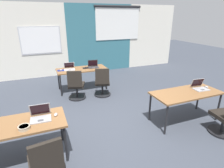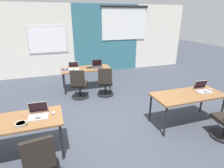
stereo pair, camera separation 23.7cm
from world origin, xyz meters
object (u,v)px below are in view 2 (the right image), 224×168
mouse_far_right (90,67)px  mouse_near_left_inner (53,113)px  mouse_far_left (65,69)px  mouse_near_right_end (210,89)px  desk_near_left (13,124)px  chair_far_left (79,86)px  chair_far_right (105,84)px  laptop_far_right (97,66)px  laptop_far_left (74,67)px  laptop_near_left_inner (38,113)px  snack_bowl (21,124)px  chair_near_left_inner (41,164)px  laptop_near_right_end (203,89)px  desk_near_right (188,97)px  desk_far_center (86,70)px

mouse_far_right → mouse_near_left_inner: bearing=-114.0°
mouse_far_left → mouse_near_right_end: bearing=-42.4°
desk_near_left → chair_far_left: size_ratio=1.74×
chair_far_right → chair_far_left: size_ratio=1.00×
laptop_far_right → laptop_far_left: 0.78m
laptop_near_left_inner → snack_bowl: size_ratio=1.93×
laptop_far_right → chair_near_left_inner: bearing=-108.8°
mouse_far_right → snack_bowl: bearing=-119.7°
mouse_near_left_inner → chair_far_right: bearing=52.5°
laptop_near_right_end → laptop_far_right: bearing=127.8°
laptop_far_left → mouse_near_right_end: 3.96m
laptop_near_right_end → snack_bowl: 3.77m
desk_near_right → desk_far_center: bearing=122.0°
laptop_far_right → mouse_near_right_end: laptop_far_right is taller
laptop_far_left → desk_near_right: bearing=-46.0°
desk_far_center → mouse_far_right: mouse_far_right is taller
desk_far_center → desk_near_right: bearing=-58.0°
laptop_near_left_inner → laptop_far_left: bearing=74.0°
chair_far_left → laptop_far_left: bearing=-67.2°
mouse_far_right → mouse_far_left: 0.80m
desk_near_right → desk_far_center: size_ratio=1.00×
desk_far_center → laptop_near_right_end: laptop_near_right_end is taller
desk_near_left → laptop_near_right_end: size_ratio=4.50×
desk_far_center → chair_far_right: size_ratio=1.74×
laptop_far_right → mouse_near_right_end: size_ratio=3.56×
laptop_far_left → mouse_far_left: 0.27m
desk_far_center → mouse_near_right_end: bearing=-48.9°
chair_far_right → snack_bowl: (-2.02, -2.24, 0.38)m
laptop_far_right → chair_far_right: (0.04, -0.78, -0.39)m
chair_near_left_inner → mouse_far_right: bearing=-120.2°
laptop_far_right → laptop_near_left_inner: bearing=-115.0°
snack_bowl → mouse_far_left: bearing=73.0°
desk_near_right → chair_far_right: (-1.31, 2.04, -0.28)m
desk_near_right → mouse_near_right_end: (0.65, 0.05, 0.08)m
desk_far_center → laptop_far_left: size_ratio=4.35×
mouse_near_left_inner → mouse_far_left: 2.83m
chair_near_left_inner → mouse_far_left: size_ratio=8.20×
laptop_near_right_end → snack_bowl: size_ratio=2.00×
desk_near_left → desk_far_center: bearing=58.0°
mouse_far_right → mouse_near_right_end: (2.26, -2.78, -0.00)m
laptop_near_left_inner → mouse_far_right: size_ratio=3.23×
chair_far_left → laptop_near_right_end: bearing=160.4°
desk_far_center → mouse_far_left: mouse_far_left is taller
chair_near_left_inner → desk_far_center: bearing=-118.4°
chair_near_left_inner → laptop_far_right: bearing=-123.6°
laptop_near_left_inner → laptop_far_left: size_ratio=0.93×
chair_near_left_inner → laptop_far_left: 3.74m
laptop_far_left → laptop_near_left_inner: bearing=-101.5°
laptop_far_left → mouse_near_left_inner: bearing=-96.9°
chair_far_right → mouse_far_left: size_ratio=8.20×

